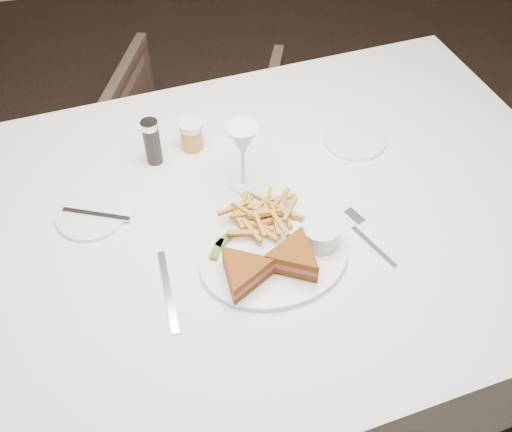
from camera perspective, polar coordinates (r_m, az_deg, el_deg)
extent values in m
plane|color=black|center=(2.03, -2.74, -9.84)|extent=(5.00, 5.00, 0.00)
cube|color=silver|center=(1.60, -0.44, -8.85)|extent=(1.69, 1.20, 0.75)
imported|color=#47342B|center=(2.23, -5.90, 8.47)|extent=(0.76, 0.74, 0.60)
ellipsoid|color=white|center=(1.21, 1.85, -4.27)|extent=(0.34, 0.28, 0.01)
cube|color=silver|center=(1.18, -8.81, -7.40)|extent=(0.02, 0.21, 0.00)
cylinder|color=white|center=(1.35, -16.11, 0.17)|extent=(0.16, 0.16, 0.01)
cylinder|color=white|center=(1.50, 9.81, 7.54)|extent=(0.16, 0.16, 0.01)
cylinder|color=black|center=(1.41, -10.35, 7.29)|extent=(0.04, 0.04, 0.12)
cylinder|color=#B56F2B|center=(1.45, -6.47, 8.04)|extent=(0.06, 0.06, 0.08)
cube|color=#3E6623|center=(1.23, -3.07, -2.33)|extent=(0.05, 0.05, 0.01)
cube|color=#3E6623|center=(1.21, -3.92, -3.32)|extent=(0.04, 0.06, 0.01)
cylinder|color=white|center=(1.22, 6.44, -1.85)|extent=(0.08, 0.08, 0.05)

